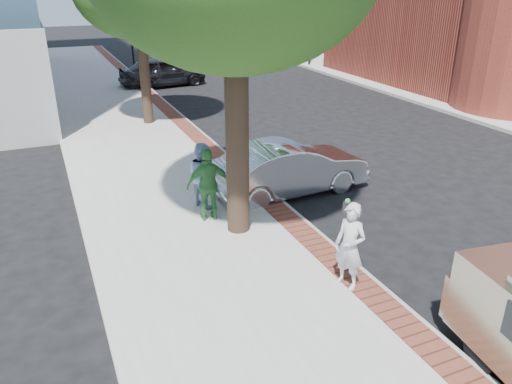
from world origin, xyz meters
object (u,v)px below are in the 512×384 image
person_gray (350,246)px  bg_car (163,72)px  sedan_silver (289,168)px  person_officer (202,174)px  parking_meter (349,220)px  person_green (209,185)px

person_gray → bg_car: bearing=154.0°
sedan_silver → bg_car: bearing=-5.9°
person_gray → person_officer: (-1.37, 4.63, -0.02)m
parking_meter → bg_car: (1.20, 20.10, -0.41)m
parking_meter → person_gray: size_ratio=0.86×
person_green → bg_car: bearing=-91.8°
parking_meter → person_green: person_green is taller
parking_meter → bg_car: 20.14m
parking_meter → person_gray: person_gray is taller
person_officer → bg_car: size_ratio=0.36×
parking_meter → sedan_silver: bearing=78.9°
sedan_silver → bg_car: size_ratio=0.96×
parking_meter → person_gray: (-0.36, -0.61, -0.20)m
person_officer → sedan_silver: (2.54, 0.09, -0.25)m
person_officer → bg_car: bearing=-34.8°
sedan_silver → person_officer: bearing=87.6°
bg_car → person_green: bearing=162.1°
person_officer → person_green: person_green is taller
parking_meter → bg_car: size_ratio=0.32×
person_gray → sedan_silver: (1.16, 4.72, -0.27)m
bg_car → parking_meter: bearing=168.8°
person_gray → person_officer: 4.83m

